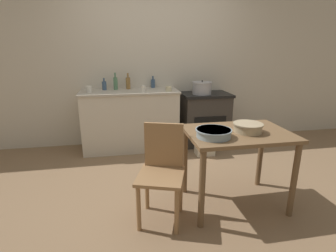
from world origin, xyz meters
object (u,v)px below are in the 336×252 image
object	(u,v)px
cup_center_right	(169,89)
flour_sack	(205,143)
work_table	(237,144)
cup_mid_right	(89,89)
chair	(162,170)
mixing_bowl_small	(214,133)
bottle_left	(116,83)
stove	(205,118)
stock_pot	(202,88)
bottle_mid_left	(104,85)
bottle_center_left	(153,83)
cup_center	(143,89)
bottle_far_left	(128,83)
mixing_bowl_large	(248,127)

from	to	relation	value
cup_center_right	flour_sack	bearing A→B (deg)	-30.29
work_table	cup_mid_right	distance (m)	2.31
chair	cup_center_right	world-z (taller)	cup_center_right
work_table	mixing_bowl_small	size ratio (longest dim) A/B	3.01
cup_center_right	bottle_left	bearing A→B (deg)	158.33
stove	cup_mid_right	xyz separation A→B (m)	(-1.79, -0.06, 0.54)
stove	flour_sack	bearing A→B (deg)	-106.63
stock_pot	bottle_mid_left	world-z (taller)	bottle_mid_left
chair	bottle_mid_left	bearing A→B (deg)	124.84
bottle_center_left	flour_sack	bearing A→B (deg)	-46.23
mixing_bowl_small	cup_center	distance (m)	1.74
bottle_far_left	cup_mid_right	xyz separation A→B (m)	(-0.57, -0.20, -0.05)
bottle_mid_left	cup_center_right	bearing A→B (deg)	-18.16
chair	cup_mid_right	xyz separation A→B (m)	(-0.77, 1.79, 0.48)
stock_pot	cup_center_right	distance (m)	0.57
work_table	flour_sack	distance (m)	1.36
bottle_far_left	bottle_mid_left	distance (m)	0.36
chair	work_table	bearing A→B (deg)	24.90
work_table	mixing_bowl_small	xyz separation A→B (m)	(-0.29, -0.11, 0.17)
mixing_bowl_small	bottle_left	world-z (taller)	bottle_left
mixing_bowl_small	cup_mid_right	bearing A→B (deg)	124.41
stove	bottle_center_left	size ratio (longest dim) A/B	4.55
flour_sack	mixing_bowl_large	world-z (taller)	mixing_bowl_large
cup_center	cup_center_right	distance (m)	0.37
bottle_left	cup_mid_right	size ratio (longest dim) A/B	2.89
mixing_bowl_small	stove	bearing A→B (deg)	73.68
stove	bottle_far_left	size ratio (longest dim) A/B	3.44
flour_sack	cup_center	size ratio (longest dim) A/B	3.99
cup_center_right	mixing_bowl_large	bearing A→B (deg)	-73.80
work_table	bottle_center_left	world-z (taller)	bottle_center_left
stove	work_table	world-z (taller)	stove
stock_pot	mixing_bowl_large	size ratio (longest dim) A/B	1.10
bottle_center_left	cup_mid_right	distance (m)	1.00
stove	cup_mid_right	bearing A→B (deg)	-178.03
chair	bottle_left	distance (m)	2.05
bottle_left	work_table	bearing A→B (deg)	-58.36
flour_sack	chair	bearing A→B (deg)	-122.64
chair	cup_center_right	bearing A→B (deg)	96.01
cup_mid_right	mixing_bowl_small	bearing A→B (deg)	-55.59
cup_center	chair	bearing A→B (deg)	-90.01
work_table	bottle_far_left	distance (m)	2.16
stove	mixing_bowl_small	bearing A→B (deg)	-106.32
bottle_far_left	mixing_bowl_large	bearing A→B (deg)	-61.90
flour_sack	cup_mid_right	distance (m)	1.87
stock_pot	mixing_bowl_small	world-z (taller)	stock_pot
flour_sack	bottle_far_left	distance (m)	1.49
stock_pot	bottle_far_left	world-z (taller)	bottle_far_left
bottle_mid_left	cup_center	world-z (taller)	bottle_mid_left
bottle_far_left	bottle_mid_left	xyz separation A→B (m)	(-0.36, -0.04, -0.02)
flour_sack	bottle_left	world-z (taller)	bottle_left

